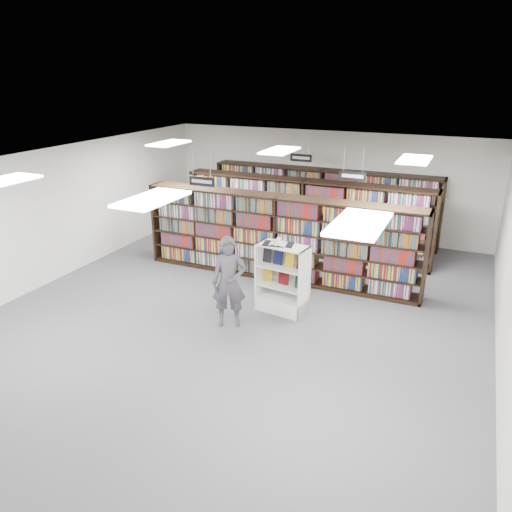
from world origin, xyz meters
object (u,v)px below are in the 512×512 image
at_px(open_book, 278,243).
at_px(shopper, 229,282).
at_px(bookshelf_row_near, 278,238).
at_px(endcap_display, 283,289).

distance_m(open_book, shopper, 1.34).
bearing_deg(shopper, open_book, 36.33).
height_order(open_book, shopper, shopper).
xyz_separation_m(bookshelf_row_near, shopper, (0.02, -2.70, -0.11)).
bearing_deg(bookshelf_row_near, open_book, -68.76).
relative_size(open_book, shopper, 0.36).
xyz_separation_m(endcap_display, open_book, (-0.12, -0.03, 1.04)).
distance_m(endcap_display, shopper, 1.38).
height_order(bookshelf_row_near, open_book, bookshelf_row_near).
bearing_deg(shopper, endcap_display, 32.46).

